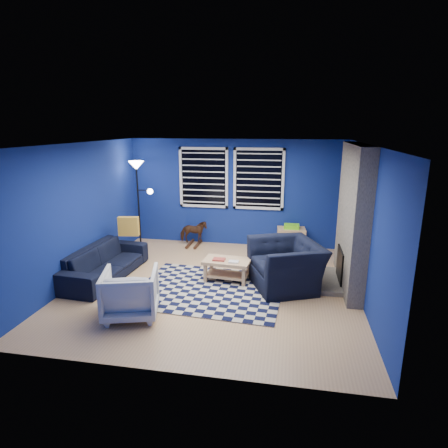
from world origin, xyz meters
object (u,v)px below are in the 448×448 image
sofa (105,262)px  rocking_horse (194,232)px  armchair_bent (130,293)px  armchair_big (286,265)px  cabinet (291,239)px  floor_lamp (138,177)px  coffee_table (227,265)px  tv (346,194)px

sofa → rocking_horse: bearing=-23.5°
rocking_horse → sofa: bearing=137.4°
sofa → armchair_bent: bearing=-135.7°
armchair_big → cabinet: 2.06m
sofa → cabinet: size_ratio=3.10×
floor_lamp → rocking_horse: bearing=17.0°
coffee_table → cabinet: size_ratio=1.35×
sofa → rocking_horse: size_ratio=3.21×
sofa → coffee_table: bearing=-79.4°
armchair_bent → coffee_table: 1.97m
cabinet → floor_lamp: 3.76m
tv → rocking_horse: tv is taller
rocking_horse → floor_lamp: (-1.18, -0.36, 1.32)m
armchair_big → rocking_horse: 2.98m
floor_lamp → sofa: bearing=-89.1°
armchair_bent → sofa: bearing=-65.7°
coffee_table → floor_lamp: (-2.32, 1.58, 1.36)m
armchair_bent → armchair_big: bearing=-162.2°
floor_lamp → coffee_table: bearing=-34.2°
sofa → rocking_horse: rocking_horse is taller
tv → armchair_bent: 4.88m
cabinet → tv: bearing=-17.5°
armchair_bent → coffee_table: size_ratio=0.91×
sofa → armchair_bent: 1.71m
rocking_horse → floor_lamp: bearing=92.1°
floor_lamp → armchair_big: bearing=-25.8°
sofa → armchair_big: 3.37m
coffee_table → armchair_bent: bearing=-127.4°
armchair_big → armchair_bent: size_ratio=1.56×
tv → sofa: (-4.55, -1.99, -1.10)m
sofa → floor_lamp: bearing=5.1°
sofa → cabinet: bearing=-52.7°
tv → rocking_horse: size_ratio=1.57×
sofa → coffee_table: sofa is taller
tv → armchair_bent: tv is taller
tv → floor_lamp: size_ratio=0.49×
tv → sofa: size_ratio=0.49×
armchair_big → rocking_horse: size_ratio=1.97×
tv → armchair_big: tv is taller
armchair_big → coffee_table: armchair_big is taller
sofa → armchair_bent: armchair_bent is taller
rocking_horse → cabinet: size_ratio=0.96×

